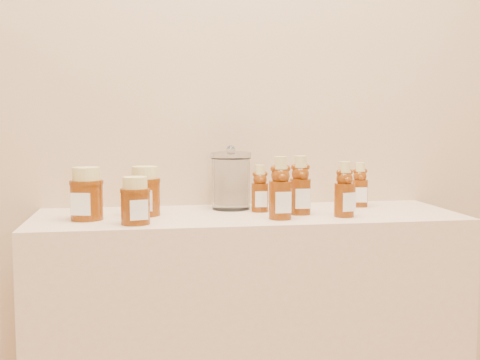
{
  "coord_description": "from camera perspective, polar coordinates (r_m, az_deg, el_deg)",
  "views": [
    {
      "loc": [
        -0.29,
        -0.11,
        1.16
      ],
      "look_at": [
        -0.03,
        1.52,
        1.0
      ],
      "focal_mm": 45.0,
      "sensor_mm": 36.0,
      "label": 1
    }
  ],
  "objects": [
    {
      "name": "glass_canister",
      "position": [
        1.79,
        -0.86,
        0.16
      ],
      "size": [
        0.16,
        0.16,
        0.19
      ],
      "primitive_type": null,
      "rotation": [
        0.0,
        0.0,
        -0.4
      ],
      "color": "white",
      "rests_on": "display_table"
    },
    {
      "name": "bear_bottle_back_right",
      "position": [
        1.88,
        11.3,
        -0.16
      ],
      "size": [
        0.06,
        0.06,
        0.15
      ],
      "primitive_type": null,
      "rotation": [
        0.0,
        0.0,
        -0.16
      ],
      "color": "#5B2507",
      "rests_on": "display_table"
    },
    {
      "name": "wall_back",
      "position": [
        1.9,
        -0.3,
        11.29
      ],
      "size": [
        3.5,
        0.02,
        2.7
      ],
      "primitive_type": "cube",
      "color": "tan",
      "rests_on": "ground"
    },
    {
      "name": "honey_jar_back",
      "position": [
        1.69,
        -9.0,
        -1.04
      ],
      "size": [
        0.1,
        0.1,
        0.14
      ],
      "primitive_type": null,
      "rotation": [
        0.0,
        0.0,
        -0.15
      ],
      "color": "#5B2507",
      "rests_on": "display_table"
    },
    {
      "name": "honey_jar_left",
      "position": [
        1.65,
        -14.35,
        -1.26
      ],
      "size": [
        0.11,
        0.11,
        0.14
      ],
      "primitive_type": null,
      "rotation": [
        0.0,
        0.0,
        -0.28
      ],
      "color": "#5B2507",
      "rests_on": "display_table"
    },
    {
      "name": "bear_bottle_front_right",
      "position": [
        1.67,
        9.86,
        -0.54
      ],
      "size": [
        0.07,
        0.07,
        0.17
      ],
      "primitive_type": null,
      "rotation": [
        0.0,
        0.0,
        0.19
      ],
      "color": "#5B2507",
      "rests_on": "display_table"
    },
    {
      "name": "bear_bottle_back_mid",
      "position": [
        1.7,
        5.74,
        -0.12
      ],
      "size": [
        0.06,
        0.06,
        0.19
      ],
      "primitive_type": null,
      "rotation": [
        0.0,
        0.0,
        -0.01
      ],
      "color": "#5B2507",
      "rests_on": "display_table"
    },
    {
      "name": "honey_jar_front",
      "position": [
        1.56,
        -9.9,
        -1.93
      ],
      "size": [
        0.09,
        0.09,
        0.12
      ],
      "primitive_type": null,
      "rotation": [
        0.0,
        0.0,
        0.25
      ],
      "color": "#5B2507",
      "rests_on": "display_table"
    },
    {
      "name": "bear_bottle_front_left",
      "position": [
        1.61,
        3.84,
        -0.36
      ],
      "size": [
        0.07,
        0.07,
        0.19
      ],
      "primitive_type": null,
      "rotation": [
        0.0,
        0.0,
        0.05
      ],
      "color": "#5B2507",
      "rests_on": "display_table"
    },
    {
      "name": "bear_bottle_back_left",
      "position": [
        1.74,
        1.91,
        -0.5
      ],
      "size": [
        0.06,
        0.06,
        0.15
      ],
      "primitive_type": null,
      "rotation": [
        0.0,
        0.0,
        -0.06
      ],
      "color": "#5B2507",
      "rests_on": "display_table"
    }
  ]
}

